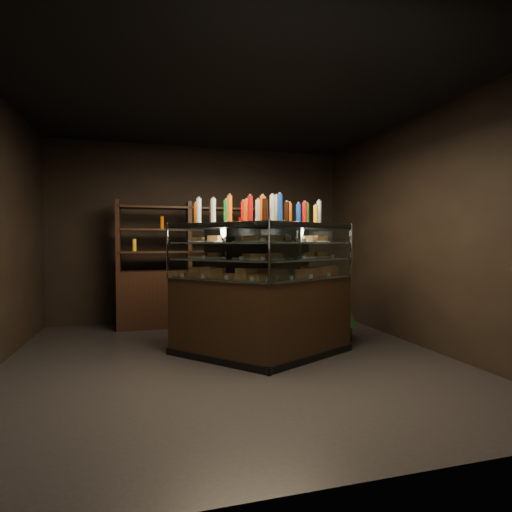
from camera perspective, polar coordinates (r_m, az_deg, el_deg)
The scene contains 7 objects.
ground at distance 4.76m, azimuth -3.58°, elevation -14.57°, with size 5.00×5.00×0.00m, color black.
room_shell at distance 4.60m, azimuth -3.63°, elevation 9.31°, with size 5.02×5.02×3.01m.
display_case at distance 4.78m, azimuth 0.88°, elevation -8.01°, with size 2.26×1.57×1.59m.
food_display at distance 4.70m, azimuth 0.89°, elevation -0.06°, with size 1.85×1.08×0.48m.
bottles_top at distance 4.72m, azimuth 0.89°, elevation 6.39°, with size 1.67×0.94×0.30m.
potted_conifer at distance 5.69m, azimuth 12.19°, elevation -6.80°, with size 0.40×0.40×0.86m.
back_shelving at distance 6.59m, azimuth -9.51°, elevation -4.52°, with size 2.23×0.43×2.00m.
Camera 1 is at (-0.92, -4.46, 1.36)m, focal length 28.00 mm.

